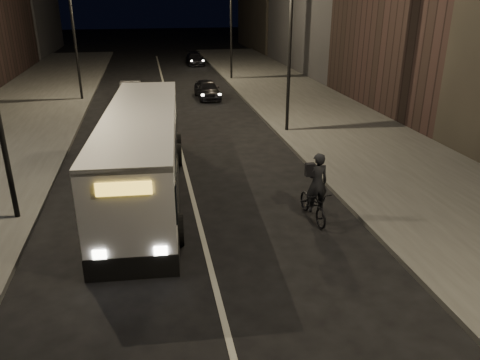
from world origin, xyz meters
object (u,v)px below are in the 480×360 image
streetlight_right_far (228,11)px  cyclist_on_bicycle (314,198)px  car_far (195,59)px  city_bus (143,150)px  streetlight_right_mid (285,24)px  streetlight_left_far (76,16)px  car_mid (131,89)px  car_near (207,89)px

streetlight_right_far → cyclist_on_bicycle: (-1.74, -25.73, -4.60)m
car_far → cyclist_on_bicycle: bearing=-90.9°
car_far → city_bus: bearing=-100.2°
streetlight_right_mid → streetlight_left_far: (-10.66, 10.00, 0.00)m
streetlight_right_mid → city_bus: size_ratio=0.72×
cyclist_on_bicycle → streetlight_left_far: bearing=111.1°
streetlight_left_far → cyclist_on_bicycle: 22.14m
streetlight_right_far → car_far: (-1.73, 9.32, -4.78)m
city_bus → car_far: bearing=84.8°
streetlight_right_far → streetlight_left_far: (-10.66, -6.00, 0.00)m
car_mid → streetlight_right_far: bearing=-141.8°
car_near → car_mid: 5.16m
car_far → car_mid: bearing=-112.4°
streetlight_right_mid → streetlight_right_far: 16.00m
cyclist_on_bicycle → car_far: (0.01, 35.05, -0.18)m
streetlight_left_far → city_bus: streetlight_left_far is taller
car_far → car_near: bearing=-94.1°
car_near → streetlight_right_mid: bearing=-76.2°
streetlight_right_mid → car_mid: bearing=127.3°
car_near → city_bus: bearing=-107.5°
streetlight_right_far → city_bus: streetlight_right_far is taller
streetlight_left_far → car_mid: (2.95, 0.12, -4.74)m
car_mid → streetlight_right_mid: bearing=128.1°
city_bus → car_mid: (-0.78, 16.63, -1.01)m
streetlight_left_far → car_near: 9.36m
streetlight_right_far → car_far: streetlight_right_far is taller
streetlight_right_mid → car_mid: 13.58m
car_near → car_mid: size_ratio=0.96×
cyclist_on_bicycle → car_far: 35.05m
streetlight_right_far → streetlight_left_far: bearing=-150.6°
cyclist_on_bicycle → car_mid: (-5.97, 19.86, -0.14)m
car_mid → car_far: bearing=-110.6°
streetlight_right_mid → city_bus: streetlight_right_mid is taller
streetlight_right_mid → streetlight_right_far: size_ratio=1.00×
car_near → car_far: 16.14m
streetlight_right_mid → streetlight_left_far: size_ratio=1.00×
streetlight_left_far → city_bus: size_ratio=0.72×
car_mid → streetlight_left_far: bearing=3.2°
streetlight_right_mid → car_far: streetlight_right_mid is taller
cyclist_on_bicycle → city_bus: bearing=144.9°
car_near → car_mid: (-5.07, 0.93, 0.00)m
streetlight_left_far → car_far: 18.37m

